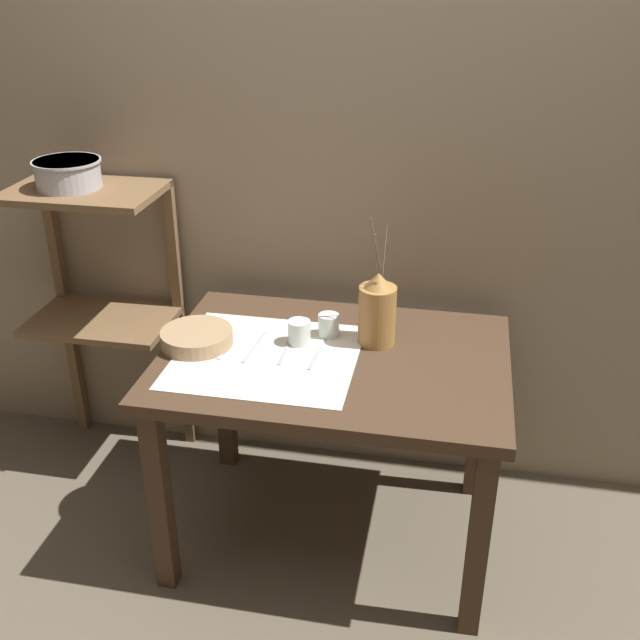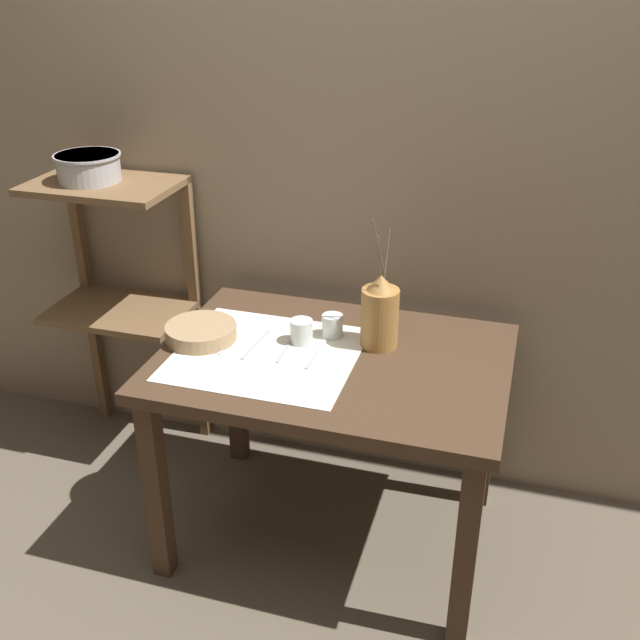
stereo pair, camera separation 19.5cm
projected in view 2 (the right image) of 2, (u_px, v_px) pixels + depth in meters
ground_plane at (332, 532)px, 2.62m from camera, size 12.00×12.00×0.00m
stone_wall_back at (374, 159)px, 2.50m from camera, size 7.00×0.06×2.40m
wooden_table at (333, 384)px, 2.35m from camera, size 1.07×0.77×0.71m
wooden_shelf_unit at (120, 266)px, 2.77m from camera, size 0.51×0.34×1.11m
linen_cloth at (266, 354)px, 2.31m from camera, size 0.56×0.51×0.00m
pitcher_with_flowers at (380, 314)px, 2.32m from camera, size 0.12×0.12×0.42m
wooden_bowl at (201, 332)px, 2.39m from camera, size 0.23×0.23×0.05m
glass_tumbler_near at (301, 331)px, 2.36m from camera, size 0.07×0.07×0.08m
glass_tumbler_far at (332, 326)px, 2.40m from camera, size 0.07×0.07×0.07m
knife_center at (228, 339)px, 2.39m from camera, size 0.04×0.21×0.00m
fork_inner at (256, 344)px, 2.36m from camera, size 0.03×0.21×0.00m
spoon_outer at (293, 338)px, 2.40m from camera, size 0.02×0.22×0.02m
fork_outer at (317, 353)px, 2.31m from camera, size 0.02×0.21×0.00m
metal_pot_large at (88, 167)px, 2.58m from camera, size 0.23×0.23×0.09m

